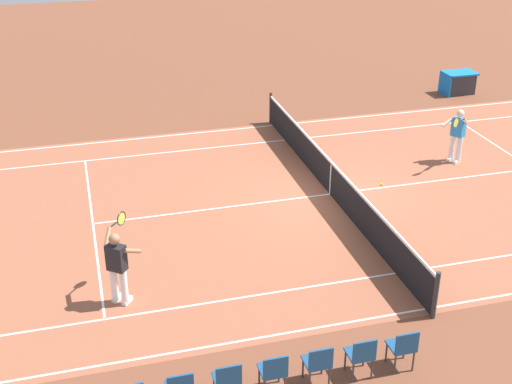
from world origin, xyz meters
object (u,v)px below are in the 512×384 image
object	(u,v)px
spectator_chair_3	(274,370)
spectator_chair_1	(361,354)
tennis_net	(331,178)
spectator_chair_4	(227,379)
equipment_cart_tarped	(458,83)
spectator_chair_2	(318,362)
tennis_player_near	(118,264)
tennis_ball	(381,184)
tennis_player_far	(457,133)
spectator_chair_0	(403,346)

from	to	relation	value
spectator_chair_3	spectator_chair_1	bearing A→B (deg)	180.00
tennis_net	spectator_chair_4	bearing A→B (deg)	57.18
spectator_chair_3	spectator_chair_4	distance (m)	0.81
tennis_net	equipment_cart_tarped	xyz separation A→B (m)	(-7.93, -6.99, -0.05)
equipment_cart_tarped	spectator_chair_1	bearing A→B (deg)	54.40
spectator_chair_2	tennis_player_near	bearing A→B (deg)	-48.15
tennis_net	spectator_chair_2	distance (m)	7.62
tennis_ball	spectator_chair_3	world-z (taller)	spectator_chair_3
tennis_player_near	equipment_cart_tarped	size ratio (longest dim) A/B	1.36
tennis_ball	spectator_chair_3	bearing A→B (deg)	53.41
tennis_player_near	spectator_chair_4	xyz separation A→B (m)	(-1.48, 3.45, -0.41)
spectator_chair_4	spectator_chair_1	bearing A→B (deg)	180.00
tennis_player_far	equipment_cart_tarped	distance (m)	6.86
tennis_net	tennis_player_far	xyz separation A→B (m)	(-4.43, -1.11, 0.44)
tennis_player_far	tennis_ball	world-z (taller)	tennis_player_far
tennis_ball	spectator_chair_1	world-z (taller)	spectator_chair_1
tennis_player_near	tennis_player_far	xyz separation A→B (m)	(-10.45, -4.69, 0.00)
tennis_player_near	tennis_player_far	world-z (taller)	same
spectator_chair_1	tennis_player_near	bearing A→B (deg)	-41.52
spectator_chair_1	spectator_chair_4	world-z (taller)	same
tennis_player_far	spectator_chair_3	distance (m)	11.54
spectator_chair_2	equipment_cart_tarped	xyz separation A→B (m)	(-10.85, -14.03, -0.08)
tennis_net	tennis_ball	bearing A→B (deg)	-174.80
spectator_chair_1	spectator_chair_2	distance (m)	0.81
tennis_ball	equipment_cart_tarped	bearing A→B (deg)	-132.74
tennis_player_far	spectator_chair_3	size ratio (longest dim) A/B	1.93
spectator_chair_0	spectator_chair_1	xyz separation A→B (m)	(0.81, 0.00, 0.00)
spectator_chair_2	spectator_chair_3	world-z (taller)	same
tennis_player_far	tennis_ball	xyz separation A→B (m)	(2.83, 0.96, -0.90)
spectator_chair_0	tennis_player_near	bearing A→B (deg)	-36.26
tennis_player_far	equipment_cart_tarped	size ratio (longest dim) A/B	1.36
spectator_chair_4	equipment_cart_tarped	bearing A→B (deg)	-131.62
tennis_player_near	spectator_chair_0	distance (m)	5.85
spectator_chair_3	tennis_net	bearing A→B (deg)	-117.93
spectator_chair_3	spectator_chair_0	bearing A→B (deg)	180.00
tennis_net	tennis_ball	size ratio (longest dim) A/B	177.27
spectator_chair_0	tennis_ball	bearing A→B (deg)	-112.07
spectator_chair_4	equipment_cart_tarped	world-z (taller)	spectator_chair_4
spectator_chair_1	spectator_chair_3	size ratio (longest dim) A/B	1.00
tennis_player_far	tennis_player_near	bearing A→B (deg)	24.19
spectator_chair_0	spectator_chair_3	distance (m)	2.42
spectator_chair_0	spectator_chair_3	size ratio (longest dim) A/B	1.00
spectator_chair_0	spectator_chair_4	xyz separation A→B (m)	(3.23, 0.00, 0.00)
tennis_player_far	equipment_cart_tarped	bearing A→B (deg)	-120.75
tennis_player_near	tennis_ball	size ratio (longest dim) A/B	25.71
spectator_chair_3	spectator_chair_4	world-z (taller)	same
spectator_chair_2	spectator_chair_0	bearing A→B (deg)	180.00
tennis_player_far	spectator_chair_4	xyz separation A→B (m)	(8.97, 8.15, -0.41)
spectator_chair_3	equipment_cart_tarped	xyz separation A→B (m)	(-11.66, -14.03, -0.08)
tennis_ball	spectator_chair_3	xyz separation A→B (m)	(5.33, 7.18, 0.49)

